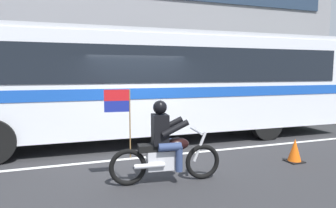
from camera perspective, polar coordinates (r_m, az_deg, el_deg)
ground_plane at (r=7.92m, az=-5.78°, el=-9.07°), size 60.00×60.00×0.00m
sidewalk_curb at (r=12.82m, az=-11.12°, el=-2.91°), size 28.00×3.80×0.15m
lane_center_stripe at (r=7.36m, az=-4.68°, el=-10.22°), size 26.60×0.14×0.01m
office_building_facade at (r=15.14m, az=-12.78°, el=15.68°), size 28.00×0.89×9.20m
transit_bus at (r=8.94m, az=-4.18°, el=4.92°), size 12.74×2.80×3.22m
motorcycle_with_rider at (r=5.59m, az=-0.58°, el=-8.48°), size 2.19×0.65×1.78m
parked_hatchback_downstreet at (r=15.27m, az=29.49°, el=0.78°), size 4.82×2.01×1.64m
fire_hydrant at (r=11.24m, az=-18.42°, el=-2.11°), size 0.22×0.30×0.75m
traffic_cone at (r=7.52m, az=23.29°, el=-8.35°), size 0.36×0.36×0.55m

